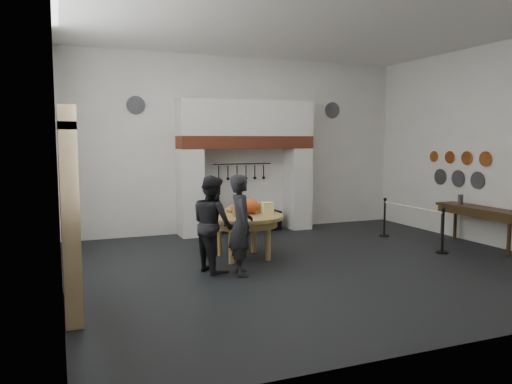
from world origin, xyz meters
name	(u,v)px	position (x,y,z in m)	size (l,w,h in m)	color
floor	(313,264)	(0.00, 0.00, 0.00)	(9.00, 8.00, 0.02)	black
ceiling	(316,23)	(0.00, 0.00, 4.50)	(9.00, 8.00, 0.02)	silver
wall_back	(241,145)	(0.00, 4.00, 2.25)	(9.00, 0.02, 4.50)	white
wall_front	(484,151)	(0.00, -4.00, 2.25)	(9.00, 0.02, 4.50)	white
wall_left	(57,148)	(-4.50, 0.00, 2.25)	(0.02, 8.00, 4.50)	white
wall_right	(495,146)	(4.50, 0.00, 2.25)	(0.02, 8.00, 4.50)	white
chimney_pier_left	(190,193)	(-1.48, 3.65, 1.07)	(0.55, 0.70, 2.15)	silver
chimney_pier_right	(297,188)	(1.48, 3.65, 1.07)	(0.55, 0.70, 2.15)	silver
hearth_brick_band	(246,142)	(0.00, 3.65, 2.31)	(3.50, 0.72, 0.32)	#9E442B
chimney_hood	(246,118)	(0.00, 3.65, 2.92)	(3.50, 0.70, 0.90)	silver
iron_range	(245,222)	(0.00, 3.72, 0.25)	(1.90, 0.45, 0.50)	black
utensil_rail	(242,164)	(0.00, 3.92, 1.75)	(0.02, 0.02, 1.60)	black
door_recess	(63,222)	(-4.47, -1.00, 1.25)	(0.04, 1.10, 2.50)	black
door_jamb_near	(71,226)	(-4.38, -1.70, 1.30)	(0.22, 0.30, 2.60)	tan
door_jamb_far	(68,211)	(-4.38, -0.30, 1.30)	(0.22, 0.30, 2.60)	tan
door_lintel	(65,120)	(-4.38, -1.00, 2.65)	(0.22, 1.70, 0.30)	tan
wall_plaque	(62,185)	(-4.45, 0.80, 1.60)	(0.05, 0.34, 0.44)	gold
work_table	(243,217)	(-1.08, 0.98, 0.84)	(1.62, 1.62, 0.07)	tan
pumpkin	(251,206)	(-0.88, 1.08, 1.03)	(0.36, 0.36, 0.31)	#D44A1E
cheese_block_big	(267,208)	(-0.58, 0.93, 0.99)	(0.22, 0.22, 0.24)	#FBF496
cheese_block_small	(260,207)	(-0.60, 1.23, 0.97)	(0.18, 0.18, 0.20)	#DAC782
wicker_basket	(239,211)	(-1.23, 0.83, 0.98)	(0.32, 0.32, 0.22)	#A0703A
bread_loaf	(233,210)	(-1.18, 1.33, 0.94)	(0.31, 0.18, 0.13)	#A5703A
visitor_near	(241,225)	(-1.55, -0.19, 0.89)	(0.65, 0.43, 1.78)	black
visitor_far	(213,224)	(-1.95, 0.21, 0.87)	(0.85, 0.66, 1.75)	black
side_table	(481,209)	(4.10, -0.08, 0.87)	(0.55, 2.20, 0.06)	#362613
pewter_jug	(461,199)	(4.10, 0.52, 1.01)	(0.12, 0.12, 0.22)	#48494D
copper_pan_a	(485,159)	(4.46, 0.20, 1.95)	(0.34, 0.34, 0.03)	#C6662D
copper_pan_b	(467,158)	(4.46, 0.75, 1.95)	(0.32, 0.32, 0.03)	#C6662D
copper_pan_c	(450,157)	(4.46, 1.30, 1.95)	(0.30, 0.30, 0.03)	#C6662D
copper_pan_d	(434,157)	(4.46, 1.85, 1.95)	(0.28, 0.28, 0.03)	#C6662D
pewter_plate_left	(477,180)	(4.46, 0.40, 1.45)	(0.40, 0.40, 0.03)	#4C4C51
pewter_plate_mid	(458,178)	(4.46, 1.00, 1.45)	(0.40, 0.40, 0.03)	#4C4C51
pewter_plate_right	(440,177)	(4.46, 1.60, 1.45)	(0.40, 0.40, 0.03)	#4C4C51
pewter_plate_back_left	(136,105)	(-2.70, 3.96, 3.20)	(0.44, 0.44, 0.03)	#4C4C51
pewter_plate_back_right	(332,110)	(2.70, 3.96, 3.20)	(0.44, 0.44, 0.03)	#4C4C51
barrier_post_near	(443,232)	(2.96, -0.19, 0.45)	(0.05, 0.05, 0.90)	black
barrier_post_far	(385,218)	(2.96, 1.81, 0.45)	(0.05, 0.05, 0.90)	black
barrier_rope	(412,207)	(2.96, 0.81, 0.85)	(0.04, 0.04, 2.00)	silver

